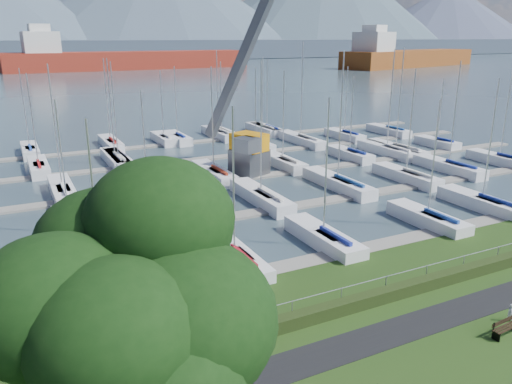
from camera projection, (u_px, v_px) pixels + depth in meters
path at (394, 332)px, 24.29m from camera, size 160.00×2.00×0.04m
water at (34, 67)px, 248.89m from camera, size 800.00×540.00×0.20m
hedge at (361, 302)px, 26.41m from camera, size 80.00×0.70×0.70m
fence at (357, 284)px, 26.50m from camera, size 80.00×0.04×0.04m
foothill at (25, 50)px, 306.74m from camera, size 900.00×80.00×12.00m
docks at (192, 185)px, 49.11m from camera, size 90.00×41.60×0.25m
bench_right at (506, 327)px, 23.97m from camera, size 1.83×0.55×0.85m
person at (511, 312)px, 25.09m from camera, size 0.47×0.39×1.09m
tree at (133, 295)px, 11.87m from camera, size 6.90×7.44×11.25m
crane at (248, 121)px, 52.59m from camera, size 7.63×12.95×22.35m
cargo_ship_mid at (123, 61)px, 225.78m from camera, size 110.24×23.98×21.50m
cargo_ship_east at (405, 59)px, 245.39m from camera, size 90.85×39.91×21.50m
sailboat_fleet at (172, 122)px, 51.48m from camera, size 74.55×49.15×13.74m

